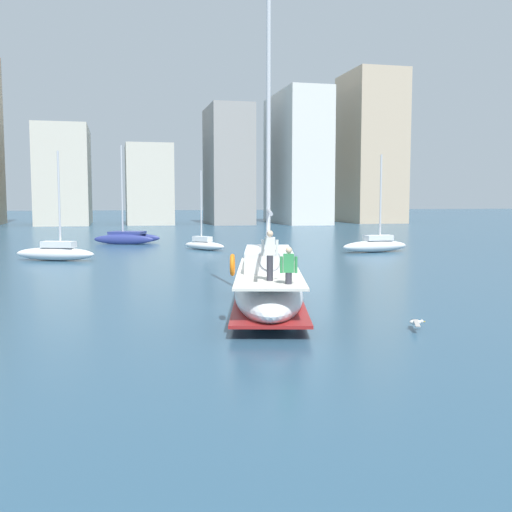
# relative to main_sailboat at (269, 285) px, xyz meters

# --- Properties ---
(ground_plane) EXTENTS (400.00, 400.00, 0.00)m
(ground_plane) POSITION_rel_main_sailboat_xyz_m (-0.22, 0.51, -0.91)
(ground_plane) COLOR #2D516B
(main_sailboat) EXTENTS (4.59, 9.90, 13.77)m
(main_sailboat) POSITION_rel_main_sailboat_xyz_m (0.00, 0.00, 0.00)
(main_sailboat) COLOR silver
(main_sailboat) RESTS_ON ground
(moored_sloop_near) EXTENTS (6.01, 4.33, 8.80)m
(moored_sloop_near) POSITION_rel_main_sailboat_xyz_m (-4.31, 34.90, -0.27)
(moored_sloop_near) COLOR navy
(moored_sloop_near) RESTS_ON ground
(moored_sloop_far) EXTENTS (5.49, 3.26, 7.11)m
(moored_sloop_far) POSITION_rel_main_sailboat_xyz_m (-9.19, 20.31, -0.35)
(moored_sloop_far) COLOR silver
(moored_sloop_far) RESTS_ON ground
(moored_catamaran) EXTENTS (5.65, 2.14, 7.35)m
(moored_catamaran) POSITION_rel_main_sailboat_xyz_m (13.84, 21.44, -0.34)
(moored_catamaran) COLOR silver
(moored_catamaran) RESTS_ON ground
(moored_cutter_left) EXTENTS (3.30, 3.87, 6.25)m
(moored_cutter_left) POSITION_rel_main_sailboat_xyz_m (1.47, 26.45, -0.44)
(moored_cutter_left) COLOR white
(moored_cutter_left) RESTS_ON ground
(seagull) EXTENTS (0.51, 1.03, 0.17)m
(seagull) POSITION_rel_main_sailboat_xyz_m (3.57, -4.31, -0.65)
(seagull) COLOR silver
(seagull) RESTS_ON ground
(waterfront_buildings) EXTENTS (84.43, 21.81, 26.77)m
(waterfront_buildings) POSITION_rel_main_sailboat_xyz_m (-3.93, 77.66, 9.93)
(waterfront_buildings) COLOR silver
(waterfront_buildings) RESTS_ON ground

